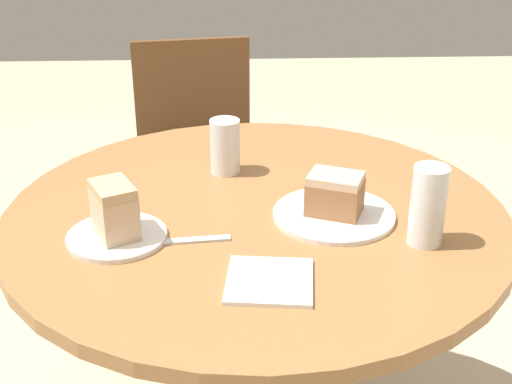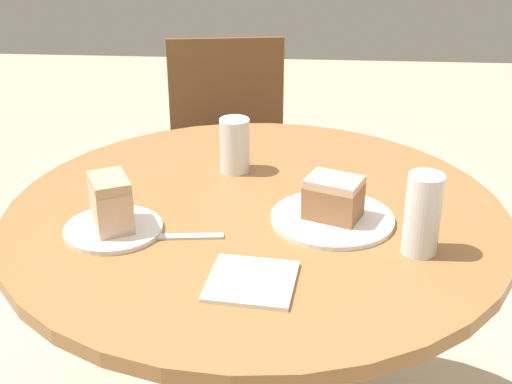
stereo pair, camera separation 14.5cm
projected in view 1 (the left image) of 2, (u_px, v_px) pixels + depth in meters
The scene contains 10 objects.
table at pixel (256, 288), 1.56m from camera, with size 1.04×1.04×0.76m.
chair at pixel (199, 169), 2.41m from camera, with size 0.47×0.49×0.86m.
plate_near at pixel (117, 237), 1.36m from camera, with size 0.19×0.19×0.01m.
plate_far at pixel (334, 215), 1.44m from camera, with size 0.25×0.25×0.01m.
cake_slice_near at pixel (114, 210), 1.33m from camera, with size 0.10×0.12×0.10m.
cake_slice_far at pixel (335, 194), 1.42m from camera, with size 0.13×0.11×0.08m.
glass_lemonade at pixel (225, 148), 1.62m from camera, with size 0.07×0.07×0.13m.
glass_water at pixel (428, 209), 1.32m from camera, with size 0.07×0.07×0.16m.
napkin_stack at pixel (270, 281), 1.22m from camera, with size 0.16×0.16×0.01m.
fork at pixel (181, 241), 1.35m from camera, with size 0.19×0.04×0.00m.
Camera 1 is at (-0.05, -1.31, 1.43)m, focal length 50.00 mm.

